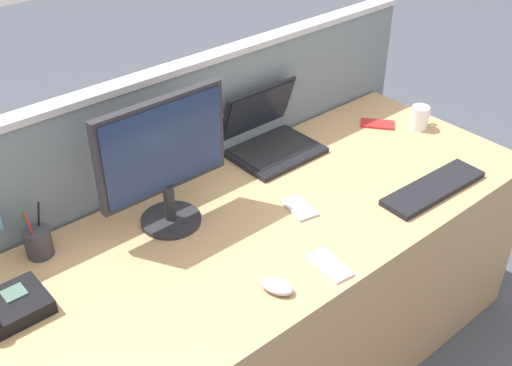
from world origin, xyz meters
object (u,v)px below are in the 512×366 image
(cell_phone_silver_slab, at_px, (299,208))
(pen_cup, at_px, (38,242))
(laptop, at_px, (267,135))
(coffee_mug, at_px, (420,117))
(cell_phone_red_case, at_px, (377,124))
(computer_mouse_right_hand, at_px, (277,286))
(desktop_monitor, at_px, (164,156))
(keyboard_main, at_px, (433,188))
(cell_phone_white_slab, at_px, (330,265))
(desk_phone, at_px, (7,308))

(cell_phone_silver_slab, bearing_deg, pen_cup, 167.17)
(laptop, xyz_separation_m, coffee_mug, (0.59, -0.28, -0.01))
(cell_phone_red_case, height_order, cell_phone_silver_slab, same)
(computer_mouse_right_hand, height_order, coffee_mug, coffee_mug)
(desktop_monitor, height_order, pen_cup, desktop_monitor)
(cell_phone_red_case, xyz_separation_m, cell_phone_silver_slab, (-0.66, -0.22, 0.00))
(pen_cup, bearing_deg, keyboard_main, -25.72)
(pen_cup, relative_size, cell_phone_silver_slab, 1.42)
(keyboard_main, relative_size, cell_phone_white_slab, 2.89)
(keyboard_main, bearing_deg, cell_phone_white_slab, -173.85)
(desk_phone, bearing_deg, pen_cup, 45.80)
(desk_phone, bearing_deg, cell_phone_silver_slab, -10.00)
(computer_mouse_right_hand, xyz_separation_m, pen_cup, (-0.45, 0.60, 0.03))
(cell_phone_red_case, distance_m, coffee_mug, 0.17)
(cell_phone_silver_slab, bearing_deg, laptop, 75.85)
(keyboard_main, height_order, cell_phone_white_slab, keyboard_main)
(desktop_monitor, relative_size, laptop, 1.35)
(laptop, relative_size, coffee_mug, 3.03)
(cell_phone_red_case, bearing_deg, computer_mouse_right_hand, 166.83)
(cell_phone_red_case, height_order, cell_phone_white_slab, same)
(pen_cup, bearing_deg, coffee_mug, -9.64)
(cell_phone_red_case, bearing_deg, laptop, 123.95)
(cell_phone_silver_slab, bearing_deg, cell_phone_red_case, 29.70)
(desktop_monitor, distance_m, cell_phone_white_slab, 0.61)
(cell_phone_silver_slab, relative_size, cell_phone_white_slab, 0.88)
(computer_mouse_right_hand, xyz_separation_m, cell_phone_red_case, (0.99, 0.46, -0.01))
(pen_cup, distance_m, cell_phone_white_slab, 0.89)
(desktop_monitor, xyz_separation_m, desk_phone, (-0.58, -0.07, -0.22))
(keyboard_main, xyz_separation_m, cell_phone_white_slab, (-0.57, -0.04, -0.01))
(keyboard_main, relative_size, cell_phone_red_case, 3.10)
(desktop_monitor, relative_size, coffee_mug, 4.09)
(desktop_monitor, bearing_deg, cell_phone_white_slab, -64.63)
(desktop_monitor, distance_m, laptop, 0.60)
(desk_phone, xyz_separation_m, pen_cup, (0.18, 0.18, 0.02))
(cell_phone_red_case, bearing_deg, desk_phone, 143.61)
(desktop_monitor, xyz_separation_m, coffee_mug, (1.15, -0.14, -0.20))
(desk_phone, relative_size, coffee_mug, 1.81)
(laptop, height_order, cell_phone_white_slab, laptop)
(pen_cup, distance_m, cell_phone_silver_slab, 0.85)
(computer_mouse_right_hand, bearing_deg, pen_cup, 106.66)
(computer_mouse_right_hand, bearing_deg, keyboard_main, -19.22)
(desktop_monitor, xyz_separation_m, cell_phone_white_slab, (0.24, -0.50, -0.25))
(desk_phone, relative_size, cell_phone_red_case, 1.43)
(cell_phone_silver_slab, bearing_deg, desk_phone, -178.35)
(desktop_monitor, relative_size, pen_cup, 2.42)
(keyboard_main, distance_m, cell_phone_red_case, 0.50)
(cell_phone_red_case, height_order, coffee_mug, coffee_mug)
(pen_cup, distance_m, coffee_mug, 1.57)
(desktop_monitor, height_order, desk_phone, desktop_monitor)
(coffee_mug, bearing_deg, cell_phone_white_slab, -158.46)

